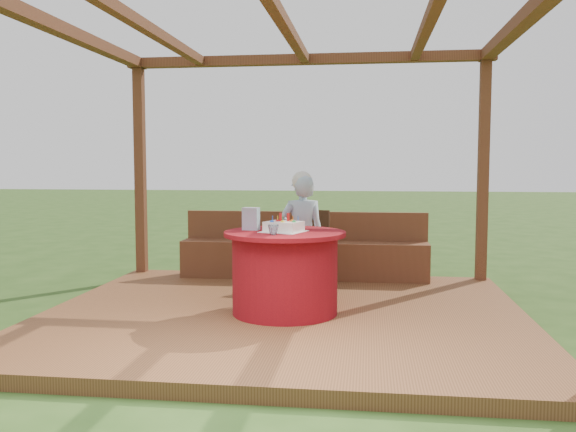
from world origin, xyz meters
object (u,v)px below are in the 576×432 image
Objects in this scene: elderly_woman at (302,234)px; drinking_glass at (273,230)px; bench at (304,256)px; birthday_cake at (284,226)px; gift_bag at (251,219)px; chair at (309,245)px; table at (285,272)px.

drinking_glass is at bearing -98.05° from elderly_woman.
birthday_cake is at bearing -89.63° from bench.
birthday_cake reaches higher than bench.
birthday_cake is 2.13× the size of gift_bag.
elderly_woman is at bearing -91.47° from chair.
chair is at bearing 85.65° from birthday_cake.
drinking_glass is at bearing -102.26° from table.
gift_bag is at bearing -109.54° from chair.
elderly_woman reaches higher than drinking_glass.
birthday_cake is (-0.09, -0.76, 0.15)m from elderly_woman.
elderly_woman is 6.20× the size of gift_bag.
drinking_glass is at bearing -91.22° from bench.
bench is 2.67× the size of table.
table is 5.29× the size of gift_bag.
bench is at bearing 90.37° from birthday_cake.
chair is 1.37m from birthday_cake.
bench reaches higher than table.
table is at bearing -5.19° from gift_bag.
gift_bag reaches higher than chair.
table is 0.43m from birthday_cake.
elderly_woman is 2.91× the size of birthday_cake.
chair is at bearing 85.78° from table.
birthday_cake is 0.35m from gift_bag.
bench is 2.17m from drinking_glass.
table is 0.51m from drinking_glass.
chair is 0.60m from elderly_woman.
bench is at bearing 88.78° from drinking_glass.
elderly_woman is 0.78m from birthday_cake.
table is (0.02, -1.82, 0.12)m from bench.
drinking_glass reaches higher than table.
drinking_glass is (-0.06, -0.25, -0.00)m from birthday_cake.
drinking_glass is (-0.04, -2.10, 0.55)m from bench.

